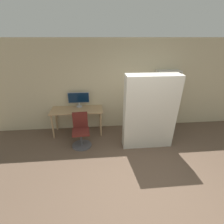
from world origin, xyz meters
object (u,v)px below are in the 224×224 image
(office_chair, at_px, (81,133))
(mattress_far, at_px, (149,112))
(mattress_near, at_px, (151,114))
(monitor, at_px, (79,98))
(bookshelf, at_px, (162,101))

(office_chair, height_order, mattress_far, mattress_far)
(mattress_near, height_order, mattress_far, same)
(monitor, bearing_deg, mattress_near, -33.62)
(mattress_near, bearing_deg, monitor, 146.38)
(office_chair, height_order, mattress_near, mattress_near)
(office_chair, bearing_deg, bookshelf, 19.21)
(bookshelf, height_order, mattress_far, mattress_far)
(bookshelf, height_order, mattress_near, mattress_near)
(bookshelf, bearing_deg, office_chair, -160.79)
(monitor, distance_m, mattress_far, 2.11)
(office_chair, distance_m, mattress_near, 1.88)
(monitor, xyz_separation_m, office_chair, (0.08, -0.90, -0.67))
(monitor, height_order, mattress_far, mattress_far)
(office_chair, xyz_separation_m, mattress_near, (1.75, -0.32, 0.61))
(bookshelf, distance_m, mattress_near, 1.39)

